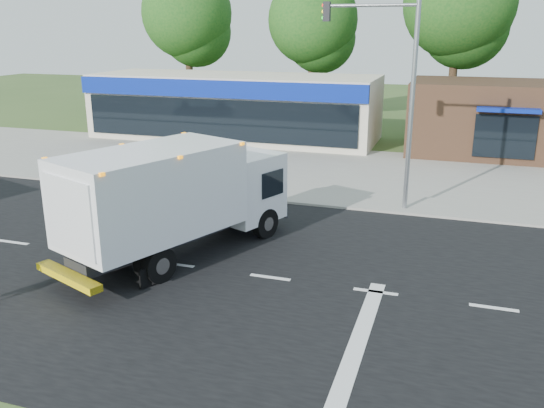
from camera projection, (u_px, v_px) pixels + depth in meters
The scene contains 10 objects.
ground at pixel (270, 278), 16.42m from camera, with size 120.00×120.00×0.00m, color #385123.
road_asphalt at pixel (270, 278), 16.42m from camera, with size 60.00×14.00×0.02m, color black.
sidewalk at pixel (332, 198), 23.85m from camera, with size 60.00×2.40×0.12m, color gray.
parking_apron at pixel (357, 168), 29.13m from camera, with size 60.00×9.00×0.02m, color gray.
lane_markings at pixel (304, 305), 14.79m from camera, with size 55.20×7.00×0.01m.
ems_box_truck at pixel (175, 193), 17.41m from camera, with size 5.22×8.30×3.53m.
retail_strip_mall at pixel (234, 106), 36.60m from camera, with size 18.00×6.20×4.00m.
brown_storefront at pixel (503, 118), 31.90m from camera, with size 10.00×6.70×4.00m.
traffic_signal_pole at pixel (395, 82), 21.17m from camera, with size 3.51×0.25×8.00m.
background_trees at pixel (385, 19), 40.07m from camera, with size 36.77×7.39×12.10m.
Camera 1 is at (4.73, -14.31, 6.85)m, focal length 38.00 mm.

